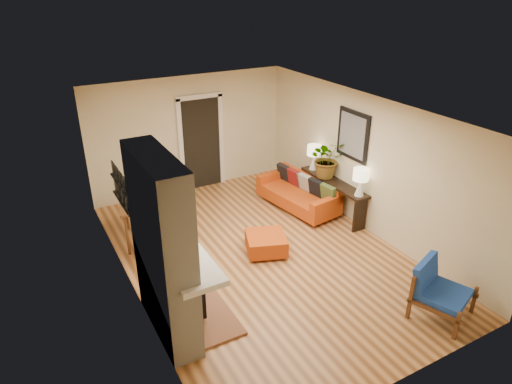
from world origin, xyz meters
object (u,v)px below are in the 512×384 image
blue_chair (437,287)px  lamp_near (361,179)px  sofa (300,193)px  console_table (333,188)px  dining_table (146,207)px  lamp_far (314,154)px  ottoman (266,243)px  houseplant (327,159)px

blue_chair → lamp_near: size_ratio=1.84×
sofa → lamp_near: lamp_near is taller
console_table → lamp_near: lamp_near is taller
blue_chair → dining_table: (-3.03, 4.06, 0.22)m
lamp_near → lamp_far: same height
lamp_far → sofa: bearing=-158.2°
sofa → blue_chair: size_ratio=1.96×
ottoman → lamp_near: lamp_near is taller
houseplant → ottoman: bearing=-155.3°
lamp_near → sofa: bearing=108.1°
lamp_near → lamp_far: 1.49m
houseplant → blue_chair: bearing=-99.8°
sofa → lamp_near: (0.43, -1.32, 0.74)m
sofa → dining_table: 3.24m
dining_table → houseplant: size_ratio=2.38×
console_table → blue_chair: bearing=-100.7°
dining_table → console_table: bearing=-13.0°
dining_table → lamp_far: size_ratio=3.55×
sofa → lamp_far: 0.87m
sofa → dining_table: bearing=174.9°
ottoman → blue_chair: size_ratio=0.88×
blue_chair → lamp_far: bearing=81.2°
ottoman → blue_chair: (1.35, -2.57, 0.24)m
blue_chair → lamp_far: 4.04m
dining_table → lamp_far: lamp_far is taller
blue_chair → houseplant: houseplant is taller
sofa → ottoman: size_ratio=2.23×
dining_table → houseplant: (3.63, -0.59, 0.47)m
houseplant → console_table: bearing=-87.7°
console_table → lamp_near: (0.00, -0.77, 0.49)m
blue_chair → ottoman: bearing=117.7°
lamp_near → console_table: bearing=90.0°
console_table → houseplant: 0.60m
ottoman → lamp_far: lamp_far is taller
lamp_near → houseplant: houseplant is taller
sofa → houseplant: (0.42, -0.30, 0.81)m
sofa → blue_chair: 3.78m
dining_table → houseplant: bearing=-9.2°
console_table → lamp_far: (0.00, 0.72, 0.49)m
console_table → lamp_near: 0.91m
lamp_far → houseplant: bearing=-91.2°
sofa → houseplant: 0.96m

